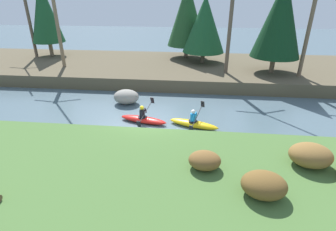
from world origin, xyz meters
TOP-DOWN VIEW (x-y plane):
  - ground_plane at (0.00, 0.00)m, footprint 90.00×90.00m
  - riverbank_near at (0.00, -5.26)m, footprint 44.00×7.17m
  - riverbank_far at (0.00, 10.35)m, footprint 44.00×9.75m
  - conifer_tree_far_left at (-11.95, 12.27)m, footprint 2.96×2.96m
  - conifer_tree_left at (1.23, 12.90)m, footprint 3.54×3.54m
  - conifer_tree_mid_left at (2.78, 11.05)m, footprint 3.58×3.58m
  - conifer_tree_centre at (8.10, 8.43)m, footprint 3.61×3.61m
  - bare_tree_upstream at (-13.16, 11.74)m, footprint 3.93×3.88m
  - bare_tree_mid_upstream at (-8.80, 8.51)m, footprint 4.37×4.31m
  - bare_tree_mid_downstream at (4.58, 8.03)m, footprint 4.32×4.27m
  - bare_tree_downstream at (9.92, 7.64)m, footprint 3.99×3.94m
  - shrub_clump_nearest at (2.64, -4.47)m, footprint 1.16×0.96m
  - shrub_clump_second at (4.41, -5.69)m, footprint 1.40×1.17m
  - shrub_clump_third at (6.44, -3.89)m, footprint 1.51×1.26m
  - kayaker_lead at (2.23, 0.37)m, footprint 2.76×2.03m
  - kayaker_middle at (-0.58, 0.61)m, footprint 2.79×2.05m
  - boulder_midstream at (-2.22, 3.23)m, footprint 1.65×1.29m

SIDE VIEW (x-z plane):
  - ground_plane at x=0.00m, z-range 0.00..0.00m
  - kayaker_lead at x=2.23m, z-range -0.38..0.82m
  - kayaker_middle at x=-0.58m, z-range -0.38..0.82m
  - riverbank_near at x=0.00m, z-range 0.00..0.90m
  - boulder_midstream at x=-2.22m, z-range 0.00..0.93m
  - riverbank_far at x=0.00m, z-range 0.00..0.95m
  - shrub_clump_nearest at x=2.64m, z-range 0.90..1.52m
  - shrub_clump_second at x=4.41m, z-range 0.90..1.65m
  - shrub_clump_third at x=6.44m, z-range 0.90..1.72m
  - conifer_tree_mid_left at x=2.78m, z-range 1.41..6.97m
  - bare_tree_upstream at x=-13.16m, z-range 0.74..7.90m
  - bare_tree_downstream at x=9.92m, z-range 0.73..8.00m
  - bare_tree_mid_downstream at x=4.58m, z-range 0.71..8.62m
  - bare_tree_mid_upstream at x=-8.80m, z-range 0.71..8.70m
  - conifer_tree_left at x=1.23m, z-range 1.51..8.22m
  - conifer_tree_centre at x=8.10m, z-range 1.55..8.38m
  - conifer_tree_far_left at x=-11.95m, z-range 1.59..8.49m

